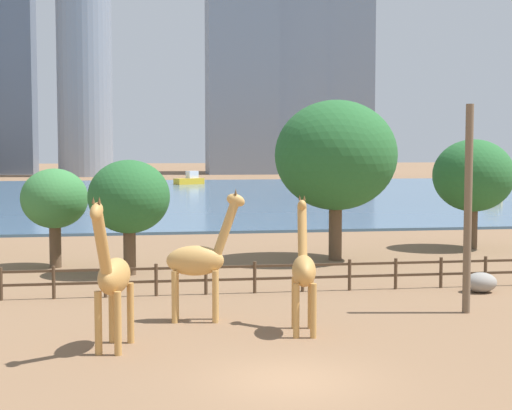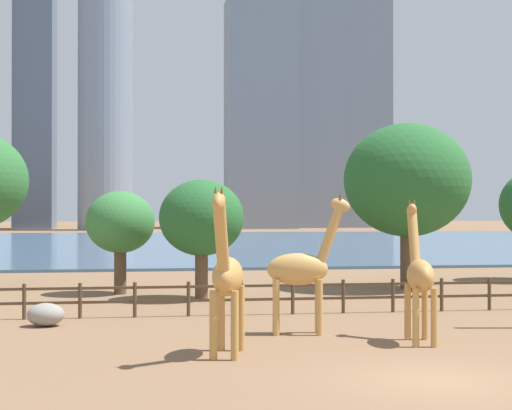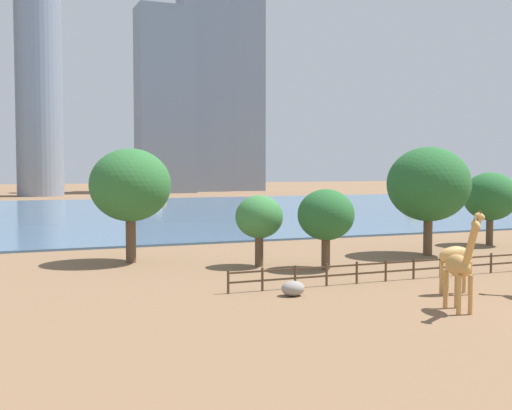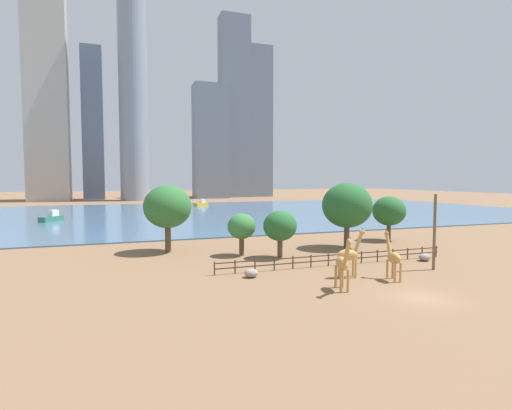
% 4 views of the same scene
% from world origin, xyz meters
% --- Properties ---
extents(ground_plane, '(400.00, 400.00, 0.00)m').
position_xyz_m(ground_plane, '(0.00, 80.00, 0.00)').
color(ground_plane, brown).
extents(harbor_water, '(180.00, 86.00, 0.20)m').
position_xyz_m(harbor_water, '(0.00, 77.00, 0.10)').
color(harbor_water, '#476B8C').
rests_on(harbor_water, ground).
extents(giraffe_tall, '(2.78, 1.05, 4.53)m').
position_xyz_m(giraffe_tall, '(-1.69, 7.20, 2.10)').
color(giraffe_tall, tan).
rests_on(giraffe_tall, ground).
extents(giraffe_companion, '(1.05, 2.75, 4.34)m').
position_xyz_m(giraffe_companion, '(1.47, 5.12, 2.02)').
color(giraffe_companion, '#C18C47').
rests_on(giraffe_companion, ground).
extents(giraffe_young, '(1.31, 3.10, 4.60)m').
position_xyz_m(giraffe_young, '(-4.51, 3.73, 2.17)').
color(giraffe_young, '#C18C47').
rests_on(giraffe_young, ground).
extents(boulder_near_fence, '(1.26, 1.06, 0.80)m').
position_xyz_m(boulder_near_fence, '(-10.04, 10.15, 0.40)').
color(boulder_near_fence, gray).
rests_on(boulder_near_fence, ground).
extents(enclosure_fence, '(26.12, 0.14, 1.30)m').
position_xyz_m(enclosure_fence, '(-0.03, 12.00, 0.76)').
color(enclosure_fence, '#4C3826').
rests_on(enclosure_fence, ground).
extents(tree_center_broad, '(3.27, 3.27, 4.90)m').
position_xyz_m(tree_center_broad, '(-7.76, 20.31, 3.37)').
color(tree_center_broad, brown).
rests_on(tree_center_broad, ground).
extents(tree_right_tall, '(6.39, 6.39, 8.40)m').
position_xyz_m(tree_right_tall, '(6.56, 20.65, 5.50)').
color(tree_right_tall, brown).
rests_on(tree_right_tall, ground).
extents(tree_left_small, '(3.79, 3.79, 5.36)m').
position_xyz_m(tree_left_small, '(-4.12, 17.48, 3.61)').
color(tree_left_small, brown).
rests_on(tree_left_small, ground).
extents(boat_ferry, '(4.93, 3.84, 2.07)m').
position_xyz_m(boat_ferry, '(4.64, 103.22, 0.90)').
color(boat_ferry, gold).
rests_on(boat_ferry, harbor_water).
extents(skyline_tower_glass, '(15.45, 10.09, 51.26)m').
position_xyz_m(skyline_tower_glass, '(19.97, 155.60, 25.63)').
color(skyline_tower_glass, slate).
rests_on(skyline_tower_glass, ground).
extents(skyline_block_left, '(15.01, 12.51, 73.44)m').
position_xyz_m(skyline_block_left, '(44.84, 166.30, 36.72)').
color(skyline_block_left, slate).
rests_on(skyline_block_left, ground).
extents(skyline_block_right, '(8.40, 10.61, 63.94)m').
position_xyz_m(skyline_block_right, '(-29.82, 161.56, 31.97)').
color(skyline_block_right, slate).
rests_on(skyline_block_right, ground).
extents(skyline_tower_short, '(14.07, 9.01, 85.69)m').
position_xyz_m(skyline_tower_short, '(33.40, 162.78, 42.85)').
color(skyline_tower_short, slate).
rests_on(skyline_tower_short, ground).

